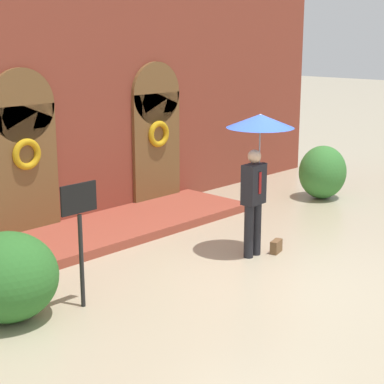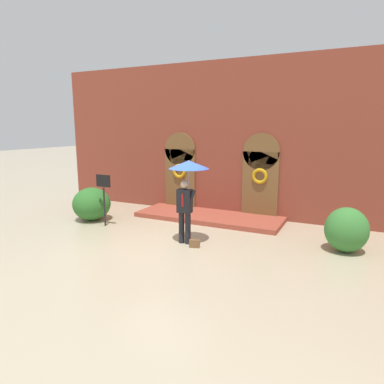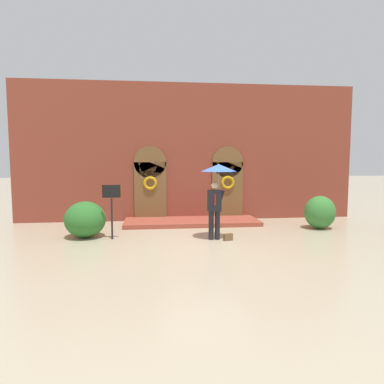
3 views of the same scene
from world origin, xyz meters
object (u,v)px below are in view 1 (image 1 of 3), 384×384
Objects in this scene: sign_post at (80,224)px; shrub_right at (323,172)px; shrub_left at (7,277)px; handbag at (276,246)px; person_with_umbrella at (258,142)px.

sign_post is 1.44× the size of shrub_right.
sign_post reaches higher than shrub_left.
handbag is 0.16× the size of sign_post.
person_with_umbrella reaches higher than handbag.
shrub_right is (8.21, 0.49, 0.02)m from shrub_left.
shrub_left is 1.11× the size of shrub_right.
handbag is at bearing -33.37° from person_with_umbrella.
handbag is at bearing -12.33° from shrub_left.
handbag is 4.03m from shrub_right.
sign_post is (-3.29, 0.40, -0.75)m from person_with_umbrella.
person_with_umbrella is 1.79× the size of shrub_left.
shrub_right is (7.31, 0.87, -0.57)m from sign_post.
shrub_left is (-4.48, 0.98, 0.47)m from handbag.
sign_post reaches higher than shrub_right.
shrub_right reaches higher than handbag.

